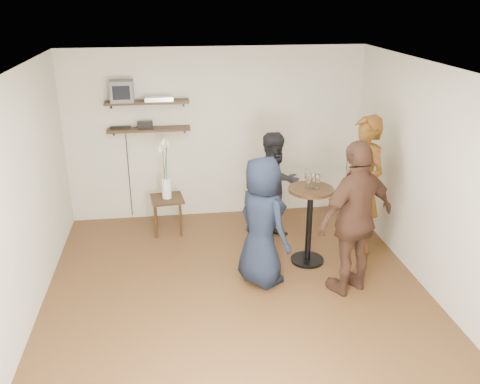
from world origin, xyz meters
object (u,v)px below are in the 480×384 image
(dvd_deck, at_px, (159,98))
(radio, at_px, (145,125))
(crt_monitor, at_px, (122,91))
(person_dark, at_px, (275,187))
(side_table, at_px, (167,203))
(drinks_table, at_px, (310,215))
(person_plaid, at_px, (362,186))
(person_navy, at_px, (262,222))
(person_brown, at_px, (355,219))

(dvd_deck, distance_m, radio, 0.44)
(crt_monitor, distance_m, person_dark, 2.55)
(dvd_deck, distance_m, side_table, 1.52)
(drinks_table, height_order, person_plaid, person_plaid)
(person_plaid, bearing_deg, person_dark, -132.03)
(side_table, distance_m, drinks_table, 2.15)
(drinks_table, relative_size, person_dark, 0.66)
(side_table, xyz_separation_m, person_navy, (1.11, -1.55, 0.34))
(person_brown, bearing_deg, radio, -68.49)
(drinks_table, bearing_deg, radio, 141.89)
(person_navy, bearing_deg, drinks_table, -90.00)
(person_plaid, relative_size, person_dark, 1.20)
(dvd_deck, relative_size, person_brown, 0.22)
(person_dark, bearing_deg, crt_monitor, 134.51)
(person_plaid, xyz_separation_m, person_brown, (-0.44, -0.95, -0.02))
(person_plaid, distance_m, person_navy, 1.59)
(side_table, bearing_deg, drinks_table, -32.61)
(dvd_deck, height_order, radio, dvd_deck)
(drinks_table, height_order, person_dark, person_dark)
(crt_monitor, xyz_separation_m, person_dark, (2.06, -0.88, -1.23))
(crt_monitor, xyz_separation_m, radio, (0.29, 0.00, -0.50))
(person_plaid, height_order, person_navy, person_plaid)
(radio, relative_size, side_table, 0.41)
(person_brown, bearing_deg, dvd_deck, -71.29)
(dvd_deck, xyz_separation_m, person_dark, (1.54, -0.88, -1.11))
(drinks_table, bearing_deg, crt_monitor, 145.48)
(drinks_table, xyz_separation_m, person_dark, (-0.30, 0.74, 0.12))
(radio, relative_size, person_dark, 0.14)
(radio, bearing_deg, drinks_table, -38.11)
(drinks_table, xyz_separation_m, person_brown, (0.32, -0.73, 0.26))
(drinks_table, bearing_deg, side_table, 147.39)
(person_plaid, xyz_separation_m, person_navy, (-1.45, -0.62, -0.14))
(person_navy, bearing_deg, radio, 4.47)
(dvd_deck, distance_m, person_dark, 2.10)
(person_brown, bearing_deg, drinks_table, -90.00)
(side_table, height_order, person_dark, person_dark)
(person_dark, bearing_deg, person_navy, -131.20)
(crt_monitor, xyz_separation_m, dvd_deck, (0.51, 0.00, -0.12))
(dvd_deck, bearing_deg, person_plaid, -28.19)
(radio, xyz_separation_m, person_dark, (1.77, -0.88, -0.73))
(person_plaid, bearing_deg, person_navy, -83.22)
(dvd_deck, height_order, person_navy, dvd_deck)
(drinks_table, distance_m, person_plaid, 0.84)
(side_table, relative_size, person_dark, 0.35)
(crt_monitor, height_order, person_dark, crt_monitor)
(side_table, relative_size, person_plaid, 0.29)
(drinks_table, distance_m, person_dark, 0.80)
(side_table, xyz_separation_m, person_dark, (1.50, -0.42, 0.33))
(radio, relative_size, person_brown, 0.12)
(radio, height_order, person_navy, person_navy)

